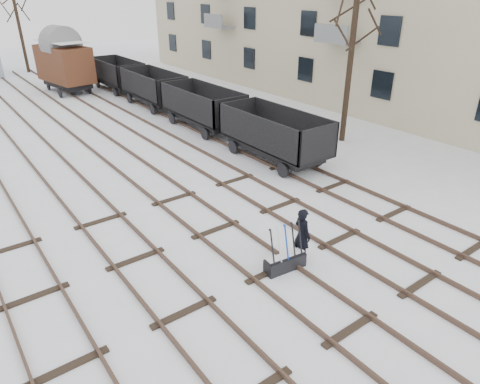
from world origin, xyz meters
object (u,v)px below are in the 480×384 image
(worker, at_px, (302,235))
(box_van_wagon, at_px, (64,63))
(ground_frame, at_px, (285,261))
(freight_wagon_a, at_px, (274,142))

(worker, xyz_separation_m, box_van_wagon, (1.37, 27.96, 1.38))
(ground_frame, bearing_deg, box_van_wagon, 91.92)
(freight_wagon_a, bearing_deg, ground_frame, -128.50)
(ground_frame, relative_size, worker, 0.84)
(box_van_wagon, bearing_deg, ground_frame, -103.83)
(worker, bearing_deg, ground_frame, 100.38)
(ground_frame, distance_m, box_van_wagon, 28.21)
(ground_frame, xyz_separation_m, worker, (0.75, 0.10, 0.60))
(ground_frame, height_order, box_van_wagon, box_van_wagon)
(freight_wagon_a, distance_m, box_van_wagon, 21.35)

